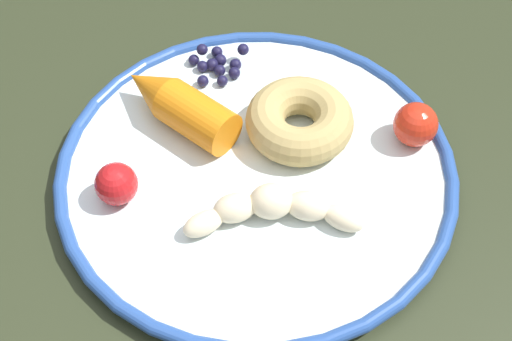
# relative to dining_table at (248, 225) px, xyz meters

# --- Properties ---
(dining_table) EXTENTS (1.21, 0.94, 0.74)m
(dining_table) POSITION_rel_dining_table_xyz_m (0.00, 0.00, 0.00)
(dining_table) COLOR #2A301C
(dining_table) RESTS_ON ground_plane
(plate) EXTENTS (0.35, 0.35, 0.02)m
(plate) POSITION_rel_dining_table_xyz_m (0.00, 0.01, 0.09)
(plate) COLOR white
(plate) RESTS_ON dining_table
(banana) EXTENTS (0.09, 0.14, 0.03)m
(banana) POSITION_rel_dining_table_xyz_m (0.04, 0.04, 0.10)
(banana) COLOR beige
(banana) RESTS_ON plate
(carrot_orange) EXTENTS (0.06, 0.12, 0.04)m
(carrot_orange) POSITION_rel_dining_table_xyz_m (-0.02, -0.08, 0.11)
(carrot_orange) COLOR orange
(carrot_orange) RESTS_ON plate
(donut) EXTENTS (0.11, 0.11, 0.03)m
(donut) POSITION_rel_dining_table_xyz_m (-0.05, 0.02, 0.11)
(donut) COLOR tan
(donut) RESTS_ON plate
(blueberry_pile) EXTENTS (0.06, 0.05, 0.02)m
(blueberry_pile) POSITION_rel_dining_table_xyz_m (-0.09, -0.08, 0.10)
(blueberry_pile) COLOR #191638
(blueberry_pile) RESTS_ON plate
(tomato_near) EXTENTS (0.04, 0.04, 0.04)m
(tomato_near) POSITION_rel_dining_table_xyz_m (-0.09, 0.12, 0.11)
(tomato_near) COLOR red
(tomato_near) RESTS_ON plate
(tomato_mid) EXTENTS (0.04, 0.04, 0.04)m
(tomato_mid) POSITION_rel_dining_table_xyz_m (0.08, -0.08, 0.11)
(tomato_mid) COLOR red
(tomato_mid) RESTS_ON plate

